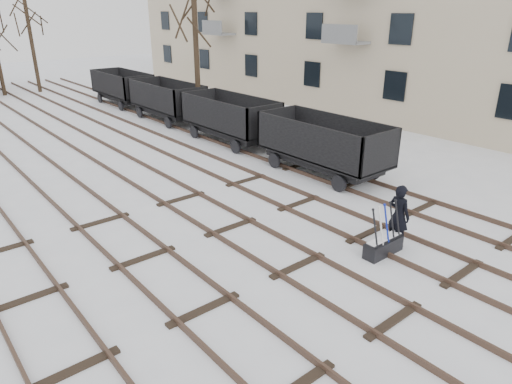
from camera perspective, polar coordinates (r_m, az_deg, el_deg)
ground at (r=12.39m, az=5.25°, el=-9.27°), size 120.00×120.00×0.00m
tracks at (r=23.29m, az=-19.12°, el=4.92°), size 13.90×52.00×0.16m
ground_frame at (r=13.27m, az=15.64°, el=-6.40°), size 1.30×0.43×1.49m
worker at (r=13.62m, az=17.42°, el=-2.84°), size 0.48×0.70×1.86m
freight_wagon_a at (r=19.03m, az=8.32°, el=4.82°), size 2.27×5.66×2.31m
freight_wagon_b at (r=23.62m, az=-3.28°, el=8.36°), size 2.27×5.66×2.31m
freight_wagon_c at (r=28.92m, az=-10.99°, el=10.51°), size 2.27×5.66×2.31m
freight_wagon_d at (r=34.58m, az=-16.30°, el=11.86°), size 2.27×5.66×2.31m
tree_near at (r=26.64m, az=-7.40°, el=15.41°), size 0.30×0.30×6.94m
tree_far_right at (r=42.43m, az=-26.25°, el=16.50°), size 0.30×0.30×7.96m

